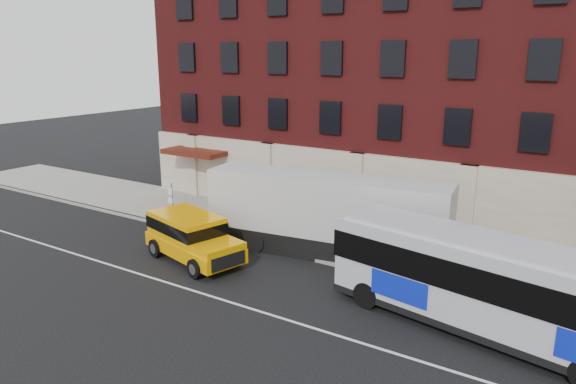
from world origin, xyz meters
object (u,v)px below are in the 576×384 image
Objects in this scene: sign_pole at (172,202)px; shipping_container at (326,216)px; yellow_suv at (191,235)px; city_bus at (508,289)px.

shipping_container reaches higher than sign_pole.
sign_pole is 0.43× the size of yellow_suv.
shipping_container is at bearing 5.51° from sign_pole.
shipping_container reaches higher than yellow_suv.
yellow_suv is (-13.89, -0.23, -0.66)m from city_bus.
city_bus reaches higher than sign_pole.
city_bus is at bearing -22.81° from shipping_container.
shipping_container reaches higher than city_bus.
city_bus is 9.70m from shipping_container.
shipping_container is (-8.94, 3.76, 0.03)m from city_bus.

